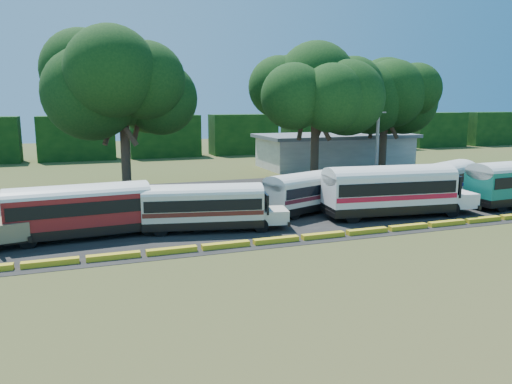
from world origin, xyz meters
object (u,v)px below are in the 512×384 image
object	(u,v)px
bus_red	(83,208)
bus_cream_west	(206,205)
tree_west	(122,80)
bus_white_red	(392,188)

from	to	relation	value
bus_red	bus_cream_west	bearing A→B (deg)	-10.03
bus_cream_west	bus_red	bearing A→B (deg)	-175.12
bus_red	tree_west	bearing A→B (deg)	70.88
bus_cream_west	tree_west	bearing A→B (deg)	114.61
bus_white_red	tree_west	bearing A→B (deg)	143.92
tree_west	bus_red	bearing A→B (deg)	-105.33
bus_red	bus_white_red	bearing A→B (deg)	-7.71
bus_white_red	tree_west	size ratio (longest dim) A/B	0.83
bus_red	tree_west	size ratio (longest dim) A/B	0.73
bus_white_red	tree_west	distance (m)	23.65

